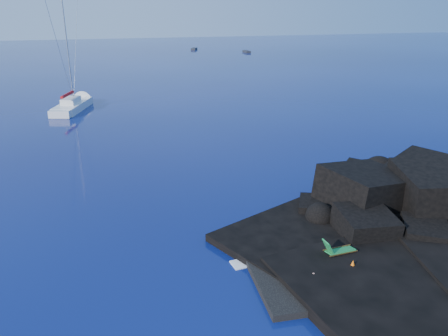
# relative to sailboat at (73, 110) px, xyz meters

# --- Properties ---
(ground) EXTENTS (400.00, 400.00, 0.00)m
(ground) POSITION_rel_sailboat_xyz_m (8.21, -45.42, 0.00)
(ground) COLOR #04093D
(ground) RESTS_ON ground
(headland) EXTENTS (24.00, 24.00, 3.60)m
(headland) POSITION_rel_sailboat_xyz_m (21.21, -42.42, 0.00)
(headland) COLOR black
(headland) RESTS_ON ground
(beach) EXTENTS (9.08, 6.86, 0.70)m
(beach) POSITION_rel_sailboat_xyz_m (12.71, -44.92, 0.00)
(beach) COLOR black
(beach) RESTS_ON ground
(surf_foam) EXTENTS (10.00, 8.00, 0.06)m
(surf_foam) POSITION_rel_sailboat_xyz_m (13.21, -40.42, 0.00)
(surf_foam) COLOR white
(surf_foam) RESTS_ON ground
(sailboat) EXTENTS (6.98, 13.60, 14.06)m
(sailboat) POSITION_rel_sailboat_xyz_m (0.00, 0.00, 0.00)
(sailboat) COLOR white
(sailboat) RESTS_ON ground
(deck_chair) EXTENTS (1.78, 0.82, 1.21)m
(deck_chair) POSITION_rel_sailboat_xyz_m (13.52, -44.13, 0.95)
(deck_chair) COLOR #1B7B3A
(deck_chair) RESTS_ON beach
(towel) EXTENTS (2.00, 1.60, 0.05)m
(towel) POSITION_rel_sailboat_xyz_m (10.77, -45.70, 0.37)
(towel) COLOR white
(towel) RESTS_ON beach
(sunbather) EXTENTS (1.74, 1.22, 0.26)m
(sunbather) POSITION_rel_sailboat_xyz_m (10.77, -45.70, 0.53)
(sunbather) COLOR tan
(sunbather) RESTS_ON towel
(marker_cone) EXTENTS (0.40, 0.40, 0.57)m
(marker_cone) POSITION_rel_sailboat_xyz_m (13.42, -45.44, 0.64)
(marker_cone) COLOR orange
(marker_cone) RESTS_ON beach
(distant_boat_a) EXTENTS (3.21, 4.79, 0.61)m
(distant_boat_a) POSITION_rel_sailboat_xyz_m (38.64, 85.28, 0.00)
(distant_boat_a) COLOR #242529
(distant_boat_a) RESTS_ON ground
(distant_boat_b) EXTENTS (1.58, 4.49, 0.59)m
(distant_boat_b) POSITION_rel_sailboat_xyz_m (51.89, 70.60, 0.00)
(distant_boat_b) COLOR #242429
(distant_boat_b) RESTS_ON ground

